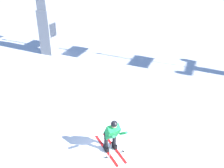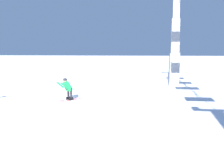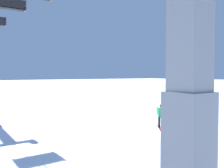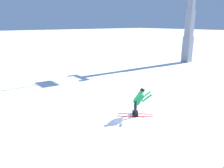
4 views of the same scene
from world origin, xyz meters
TOP-DOWN VIEW (x-y plane):
  - ground_plane at (0.00, 0.00)m, footprint 260.00×260.00m
  - skier_carving_main at (-0.02, -0.15)m, footprint 1.61×1.51m
  - lift_tower_far at (15.03, 7.23)m, footprint 0.88×2.40m

SIDE VIEW (x-z plane):
  - ground_plane at x=0.00m, z-range 0.00..0.00m
  - skier_carving_main at x=-0.02m, z-range 0.03..1.56m
  - lift_tower_far at x=15.03m, z-range -0.84..8.38m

